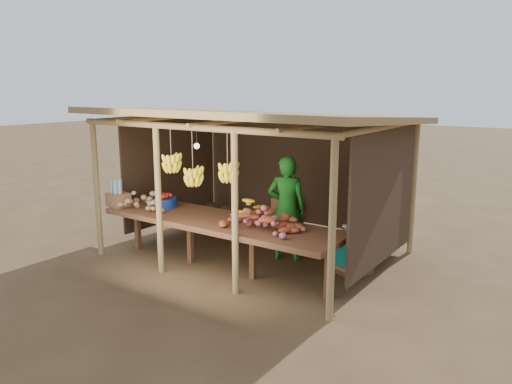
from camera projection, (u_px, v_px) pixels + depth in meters
The scene contains 13 objects.
ground at pixel (256, 253), 8.35m from camera, with size 60.00×60.00×0.00m, color brown.
stall_structure at pixel (257, 139), 7.97m from camera, with size 4.70×3.50×2.43m.
counter at pixel (220, 223), 7.43m from camera, with size 3.90×1.05×0.80m.
potato_heap at pixel (142, 199), 7.94m from camera, with size 0.90×0.54×0.36m, color tan, non-canonical shape.
sweet_potato_heap at pixel (260, 215), 6.98m from camera, with size 1.06×0.64×0.36m, color #9E4628, non-canonical shape.
onion_heap at pixel (268, 218), 6.82m from camera, with size 0.88×0.53×0.36m, color #C05D6D, non-canonical shape.
banana_pile at pixel (250, 209), 7.31m from camera, with size 0.56×0.34×0.35m, color yellow, non-canonical shape.
tomato_basin at pixel (163, 201), 8.16m from camera, with size 0.44×0.44×0.23m.
bottle_box at pixel (118, 196), 8.20m from camera, with size 0.38×0.31×0.44m.
vendor at pixel (287, 208), 7.91m from camera, with size 0.61×0.40×1.68m, color #1B7A1F.
tarp_crate at pixel (350, 252), 7.47m from camera, with size 0.78×0.73×0.74m.
carton_stack at pixel (277, 217), 9.44m from camera, with size 1.03×0.50×0.71m.
burlap_sacks at pixel (219, 215), 9.83m from camera, with size 0.80×0.42×0.57m.
Camera 1 is at (4.51, -6.55, 2.75)m, focal length 35.00 mm.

